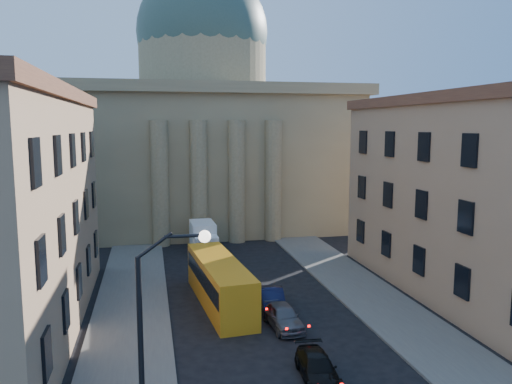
{
  "coord_description": "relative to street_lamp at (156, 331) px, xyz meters",
  "views": [
    {
      "loc": [
        -7.02,
        -9.09,
        12.46
      ],
      "look_at": [
        -0.85,
        19.72,
        8.52
      ],
      "focal_mm": 35.0,
      "sensor_mm": 36.0,
      "label": 1
    }
  ],
  "objects": [
    {
      "name": "sidewalk_left",
      "position": [
        -1.53,
        10.0,
        -5.21
      ],
      "size": [
        5.0,
        60.0,
        0.15
      ],
      "primitive_type": "cube",
      "color": "#56534E",
      "rests_on": "ground"
    },
    {
      "name": "sidewalk_right",
      "position": [
        15.47,
        10.0,
        -5.21
      ],
      "size": [
        5.0,
        60.0,
        0.15
      ],
      "primitive_type": "cube",
      "color": "#56534E",
      "rests_on": "ground"
    },
    {
      "name": "church",
      "position": [
        6.97,
        47.47,
        6.59
      ],
      "size": [
        68.02,
        28.76,
        36.6
      ],
      "color": "#7C6B4C",
      "rests_on": "ground"
    },
    {
      "name": "building_right",
      "position": [
        23.97,
        14.0,
        2.14
      ],
      "size": [
        11.6,
        26.6,
        14.7
      ],
      "color": "#A07D5E",
      "rests_on": "ground"
    },
    {
      "name": "street_lamp",
      "position": [
        0.0,
        0.0,
        0.0
      ],
      "size": [
        2.62,
        0.44,
        8.83
      ],
      "color": "black",
      "rests_on": "ground"
    },
    {
      "name": "car_right_mid",
      "position": [
        7.77,
        4.93,
        -4.68
      ],
      "size": [
        2.05,
        4.33,
        1.22
      ],
      "primitive_type": "imported",
      "rotation": [
        0.0,
        0.0,
        -0.08
      ],
      "color": "black",
      "rests_on": "ground"
    },
    {
      "name": "car_right_far",
      "position": [
        7.79,
        11.49,
        -4.55
      ],
      "size": [
        2.02,
        4.43,
        1.47
      ],
      "primitive_type": "imported",
      "rotation": [
        0.0,
        0.0,
        0.07
      ],
      "color": "#525257",
      "rests_on": "ground"
    },
    {
      "name": "car_right_distant",
      "position": [
        7.84,
        14.58,
        -4.56
      ],
      "size": [
        2.03,
        4.54,
        1.45
      ],
      "primitive_type": "imported",
      "rotation": [
        0.0,
        0.0,
        -0.12
      ],
      "color": "black",
      "rests_on": "ground"
    },
    {
      "name": "city_bus",
      "position": [
        4.51,
        16.35,
        -3.6
      ],
      "size": [
        3.54,
        11.35,
        3.15
      ],
      "rotation": [
        0.0,
        0.0,
        0.09
      ],
      "color": "orange",
      "rests_on": "ground"
    },
    {
      "name": "box_truck",
      "position": [
        4.87,
        30.04,
        -3.83
      ],
      "size": [
        2.31,
        5.64,
        3.07
      ],
      "rotation": [
        0.0,
        0.0,
        0.02
      ],
      "color": "white",
      "rests_on": "ground"
    }
  ]
}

